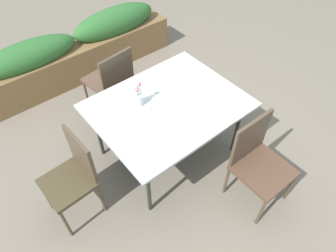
{
  "coord_description": "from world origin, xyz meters",
  "views": [
    {
      "loc": [
        -1.36,
        -1.59,
        2.76
      ],
      "look_at": [
        -0.02,
        0.06,
        0.42
      ],
      "focal_mm": 32.56,
      "sensor_mm": 36.0,
      "label": 1
    }
  ],
  "objects": [
    {
      "name": "ground_plane",
      "position": [
        0.0,
        0.0,
        0.0
      ],
      "size": [
        12.0,
        12.0,
        0.0
      ],
      "primitive_type": "plane",
      "color": "#756B5B"
    },
    {
      "name": "dining_table",
      "position": [
        -0.02,
        0.06,
        0.69
      ],
      "size": [
        1.42,
        1.14,
        0.73
      ],
      "color": "silver",
      "rests_on": "ground"
    },
    {
      "name": "chair_near_right",
      "position": [
        0.31,
        -0.84,
        0.51
      ],
      "size": [
        0.47,
        0.47,
        0.92
      ],
      "rotation": [
        0.0,
        0.0,
        3.13
      ],
      "color": "brown",
      "rests_on": "ground"
    },
    {
      "name": "chair_end_left",
      "position": [
        -1.07,
        0.06,
        0.53
      ],
      "size": [
        0.43,
        0.43,
        0.93
      ],
      "rotation": [
        0.0,
        0.0,
        1.62
      ],
      "color": "#443B24",
      "rests_on": "ground"
    },
    {
      "name": "chair_far_side",
      "position": [
        -0.12,
        0.96,
        0.54
      ],
      "size": [
        0.51,
        0.51,
        0.92
      ],
      "rotation": [
        0.0,
        0.0,
        0.13
      ],
      "color": "brown",
      "rests_on": "ground"
    },
    {
      "name": "flower_vase",
      "position": [
        -0.23,
        0.23,
        0.83
      ],
      "size": [
        0.08,
        0.08,
        0.27
      ],
      "color": "silver",
      "rests_on": "dining_table"
    },
    {
      "name": "planter_box",
      "position": [
        -0.07,
        1.93,
        0.38
      ],
      "size": [
        2.8,
        0.43,
        0.8
      ],
      "color": "brown",
      "rests_on": "ground"
    }
  ]
}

